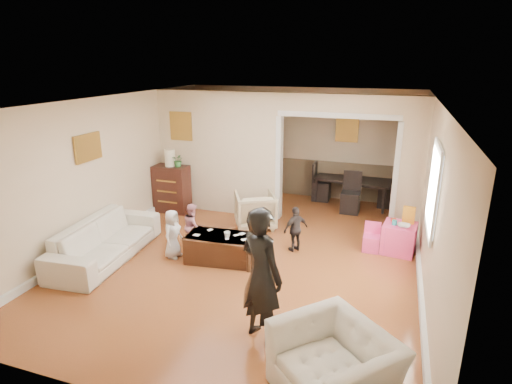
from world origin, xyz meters
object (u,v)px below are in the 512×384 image
(sofa, at_px, (106,240))
(child_toddler, at_px, (296,229))
(child_kneel_a, at_px, (173,234))
(coffee_cup, at_px, (227,235))
(table_lamp, at_px, (170,158))
(play_table, at_px, (399,238))
(armchair_back, at_px, (255,210))
(dresser, at_px, (172,189))
(cyan_cup, at_px, (395,223))
(dining_table, at_px, (354,191))
(armchair_front, at_px, (334,365))
(adult_person, at_px, (261,275))
(coffee_table, at_px, (223,248))
(child_kneel_b, at_px, (193,226))

(sofa, bearing_deg, child_toddler, -70.75)
(child_kneel_a, bearing_deg, coffee_cup, -81.80)
(sofa, height_order, table_lamp, table_lamp)
(sofa, xyz_separation_m, child_kneel_a, (1.05, 0.39, 0.09))
(coffee_cup, xyz_separation_m, play_table, (2.66, 1.32, -0.24))
(armchair_back, distance_m, dresser, 2.05)
(sofa, xyz_separation_m, cyan_cup, (4.56, 1.76, 0.23))
(cyan_cup, bearing_deg, child_kneel_a, -158.66)
(armchair_back, xyz_separation_m, child_toddler, (1.02, -0.81, 0.05))
(armchair_back, bearing_deg, play_table, 146.76)
(armchair_back, height_order, table_lamp, table_lamp)
(play_table, bearing_deg, coffee_cup, -153.59)
(coffee_cup, height_order, play_table, coffee_cup)
(sofa, bearing_deg, cyan_cup, -73.27)
(dresser, height_order, dining_table, dresser)
(sofa, distance_m, armchair_front, 4.47)
(armchair_back, height_order, dresser, dresser)
(armchair_back, height_order, dining_table, armchair_back)
(sofa, height_order, adult_person, adult_person)
(table_lamp, distance_m, coffee_cup, 2.90)
(play_table, distance_m, cyan_cup, 0.32)
(sofa, distance_m, dining_table, 5.55)
(child_toddler, bearing_deg, sofa, -24.14)
(dresser, xyz_separation_m, play_table, (4.75, -0.57, -0.26))
(armchair_front, relative_size, coffee_table, 0.92)
(table_lamp, relative_size, coffee_cup, 3.41)
(child_kneel_b, bearing_deg, coffee_cup, -141.44)
(cyan_cup, bearing_deg, dresser, 172.45)
(coffee_cup, bearing_deg, cyan_cup, 26.40)
(armchair_back, bearing_deg, child_toddler, 114.36)
(adult_person, bearing_deg, coffee_table, -26.00)
(coffee_cup, bearing_deg, child_kneel_a, -173.99)
(sofa, bearing_deg, table_lamp, -2.29)
(coffee_cup, bearing_deg, sofa, -166.16)
(sofa, bearing_deg, armchair_back, -47.05)
(coffee_table, relative_size, child_toddler, 1.47)
(sofa, xyz_separation_m, child_toddler, (2.95, 1.29, 0.08))
(dining_table, bearing_deg, cyan_cup, -57.25)
(dining_table, distance_m, child_kneel_b, 4.15)
(sofa, bearing_deg, adult_person, -115.06)
(cyan_cup, xyz_separation_m, dining_table, (-0.93, 2.43, -0.25))
(play_table, distance_m, child_kneel_b, 3.60)
(child_kneel_a, height_order, child_kneel_b, child_kneel_a)
(armchair_front, relative_size, dresser, 1.07)
(child_kneel_b, distance_m, child_toddler, 1.81)
(sofa, height_order, armchair_front, armchair_front)
(coffee_table, bearing_deg, child_kneel_b, 156.80)
(coffee_table, xyz_separation_m, child_toddler, (1.05, 0.75, 0.18))
(coffee_cup, relative_size, child_kneel_a, 0.13)
(cyan_cup, height_order, child_kneel_a, child_kneel_a)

